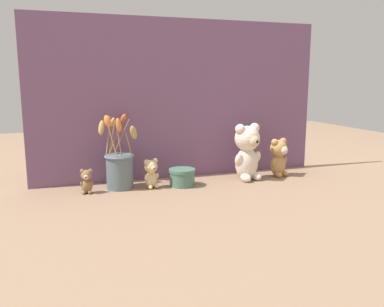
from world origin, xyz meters
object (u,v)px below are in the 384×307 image
object	(u,v)px
decorative_tin_tall	(182,177)
teddy_bear_medium	(279,157)
teddy_bear_tiny	(87,181)
flower_vase	(119,166)
teddy_bear_large	(247,151)
teddy_bear_small	(151,173)

from	to	relation	value
decorative_tin_tall	teddy_bear_medium	bearing A→B (deg)	2.21
teddy_bear_tiny	flower_vase	bearing A→B (deg)	13.41
flower_vase	decorative_tin_tall	xyz separation A→B (m)	(0.25, -0.05, -0.06)
teddy_bear_large	teddy_bear_medium	bearing A→B (deg)	5.21
teddy_bear_medium	flower_vase	world-z (taller)	flower_vase
flower_vase	teddy_bear_small	bearing A→B (deg)	-16.79
teddy_bear_large	teddy_bear_small	size ratio (longest dim) A/B	2.06
teddy_bear_small	teddy_bear_medium	bearing A→B (deg)	0.88
decorative_tin_tall	teddy_bear_small	bearing A→B (deg)	176.08
teddy_bear_small	teddy_bear_large	bearing A→B (deg)	-0.80
decorative_tin_tall	teddy_bear_large	bearing A→B (deg)	0.53
teddy_bear_tiny	decorative_tin_tall	bearing A→B (deg)	-2.11
teddy_bear_small	teddy_bear_tiny	world-z (taller)	teddy_bear_small
teddy_bear_small	flower_vase	size ratio (longest dim) A/B	0.39
teddy_bear_tiny	decorative_tin_tall	xyz separation A→B (m)	(0.38, -0.01, -0.01)
teddy_bear_large	teddy_bear_small	distance (m)	0.43
teddy_bear_large	flower_vase	size ratio (longest dim) A/B	0.81
teddy_bear_large	decorative_tin_tall	xyz separation A→B (m)	(-0.30, -0.00, -0.09)
teddy_bear_small	flower_vase	distance (m)	0.13
teddy_bear_large	teddy_bear_tiny	bearing A→B (deg)	179.05
teddy_bear_large	teddy_bear_medium	xyz separation A→B (m)	(0.17, 0.02, -0.04)
teddy_bear_large	teddy_bear_small	xyz separation A→B (m)	(-0.42, 0.01, -0.07)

